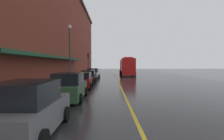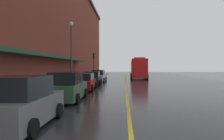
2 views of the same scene
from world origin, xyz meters
TOP-DOWN VIEW (x-y plane):
  - ground_plane at (0.00, 25.00)m, footprint 112.00×112.00m
  - sidewalk_left at (-6.20, 25.00)m, footprint 2.40×70.00m
  - lane_center_stripe at (0.00, 25.00)m, footprint 0.16×70.00m
  - brick_building_left at (-14.24, 24.00)m, footprint 14.85×64.00m
  - parked_car_0 at (-3.94, 2.47)m, footprint 2.11×4.14m
  - parked_car_1 at (-3.90, 8.42)m, footprint 2.17×4.60m
  - parked_car_2 at (-3.96, 14.60)m, footprint 2.15×4.84m
  - parked_car_3 at (-4.01, 19.96)m, footprint 2.22×4.37m
  - parked_car_4 at (-3.88, 25.36)m, footprint 2.11×4.24m
  - fire_truck at (2.46, 33.24)m, footprint 3.09×9.24m
  - parking_meter_0 at (-5.35, 12.16)m, footprint 0.14×0.18m
  - street_lamp_left at (-5.95, 17.71)m, footprint 0.44×0.44m
  - traffic_light_near at (-5.29, 30.27)m, footprint 0.38×0.36m

SIDE VIEW (x-z plane):
  - ground_plane at x=0.00m, z-range 0.00..0.00m
  - lane_center_stripe at x=0.00m, z-range 0.00..0.01m
  - sidewalk_left at x=-6.20m, z-range 0.00..0.15m
  - parked_car_2 at x=-3.96m, z-range -0.04..1.53m
  - parked_car_3 at x=-4.01m, z-range -0.04..1.55m
  - parked_car_4 at x=-3.88m, z-range -0.06..1.65m
  - parked_car_1 at x=-3.90m, z-range -0.06..1.78m
  - parked_car_0 at x=-3.94m, z-range -0.07..1.79m
  - parking_meter_0 at x=-5.35m, z-range 0.39..1.72m
  - fire_truck at x=2.46m, z-range -0.08..3.63m
  - traffic_light_near at x=-5.29m, z-range 1.01..5.31m
  - street_lamp_left at x=-5.95m, z-range 0.93..7.87m
  - brick_building_left at x=-14.24m, z-range 0.01..16.30m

